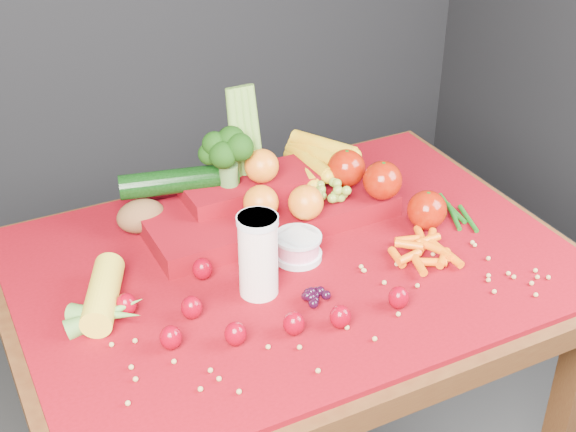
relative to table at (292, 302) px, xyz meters
name	(u,v)px	position (x,y,z in m)	size (l,w,h in m)	color
table	(292,302)	(0.00, 0.00, 0.00)	(1.10, 0.80, 0.75)	#37190C
red_cloth	(293,262)	(0.00, 0.00, 0.10)	(1.05, 0.75, 0.01)	maroon
milk_glass	(258,253)	(-0.10, -0.07, 0.19)	(0.08, 0.08, 0.16)	white
yogurt_bowl	(298,246)	(0.01, 0.00, 0.13)	(0.10, 0.10, 0.05)	silver
strawberry_scatter	(245,309)	(-0.16, -0.13, 0.13)	(0.48, 0.28, 0.05)	maroon
dark_grape_cluster	(320,295)	(-0.02, -0.14, 0.12)	(0.06, 0.05, 0.03)	black
soybean_scatter	(344,315)	(0.00, -0.20, 0.11)	(0.84, 0.24, 0.01)	tan
corn_ear	(105,308)	(-0.38, -0.01, 0.13)	(0.24, 0.26, 0.06)	yellow
potato	(141,216)	(-0.23, 0.23, 0.14)	(0.10, 0.07, 0.07)	brown
baby_carrot_pile	(420,250)	(0.23, -0.11, 0.12)	(0.17, 0.17, 0.03)	#EA5C08
green_bean_pile	(455,213)	(0.38, -0.01, 0.11)	(0.14, 0.12, 0.01)	#124E12
produce_mound	(280,192)	(0.05, 0.15, 0.17)	(0.61, 0.36, 0.27)	maroon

